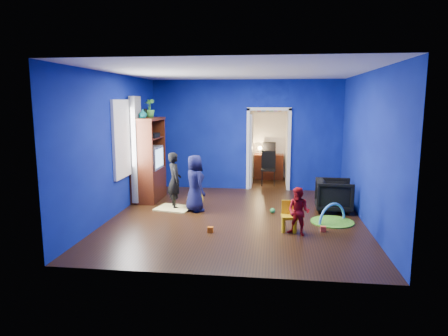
# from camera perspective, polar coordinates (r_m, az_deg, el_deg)

# --- Properties ---
(floor) EXTENTS (5.00, 5.50, 0.01)m
(floor) POSITION_cam_1_polar(r_m,az_deg,el_deg) (8.18, 1.72, -7.11)
(floor) COLOR black
(floor) RESTS_ON ground
(ceiling) EXTENTS (5.00, 5.50, 0.01)m
(ceiling) POSITION_cam_1_polar(r_m,az_deg,el_deg) (7.86, 1.82, 13.60)
(ceiling) COLOR white
(ceiling) RESTS_ON wall_back
(wall_back) EXTENTS (5.00, 0.02, 2.90)m
(wall_back) POSITION_cam_1_polar(r_m,az_deg,el_deg) (10.62, 3.15, 4.70)
(wall_back) COLOR navy
(wall_back) RESTS_ON floor
(wall_front) EXTENTS (5.00, 0.02, 2.90)m
(wall_front) POSITION_cam_1_polar(r_m,az_deg,el_deg) (5.18, -1.06, -0.37)
(wall_front) COLOR navy
(wall_front) RESTS_ON floor
(wall_left) EXTENTS (0.02, 5.50, 2.90)m
(wall_left) POSITION_cam_1_polar(r_m,az_deg,el_deg) (8.49, -15.30, 3.17)
(wall_left) COLOR navy
(wall_left) RESTS_ON floor
(wall_right) EXTENTS (0.02, 5.50, 2.90)m
(wall_right) POSITION_cam_1_polar(r_m,az_deg,el_deg) (8.05, 19.79, 2.61)
(wall_right) COLOR navy
(wall_right) RESTS_ON floor
(alcove) EXTENTS (1.00, 1.75, 2.50)m
(alcove) POSITION_cam_1_polar(r_m,az_deg,el_deg) (11.48, 6.44, 4.01)
(alcove) COLOR silver
(alcove) RESTS_ON floor
(armchair) EXTENTS (0.80, 0.77, 0.69)m
(armchair) POSITION_cam_1_polar(r_m,az_deg,el_deg) (8.89, 15.46, -3.78)
(armchair) COLOR black
(armchair) RESTS_ON floor
(child_black) EXTENTS (0.47, 0.54, 1.24)m
(child_black) POSITION_cam_1_polar(r_m,az_deg,el_deg) (8.84, -7.08, -1.77)
(child_black) COLOR black
(child_black) RESTS_ON floor
(child_navy) EXTENTS (0.67, 0.71, 1.22)m
(child_navy) POSITION_cam_1_polar(r_m,az_deg,el_deg) (8.54, -4.18, -2.20)
(child_navy) COLOR #0F193A
(child_navy) RESTS_ON floor
(toddler_red) EXTENTS (0.52, 0.48, 0.86)m
(toddler_red) POSITION_cam_1_polar(r_m,az_deg,el_deg) (7.16, 10.61, -6.14)
(toddler_red) COLOR red
(toddler_red) RESTS_ON floor
(vase) EXTENTS (0.23, 0.23, 0.20)m
(vase) POSITION_cam_1_polar(r_m,az_deg,el_deg) (9.26, -11.54, 7.60)
(vase) COLOR #0D576D
(vase) RESTS_ON tv_armoire
(potted_plant) EXTENTS (0.26, 0.26, 0.44)m
(potted_plant) POSITION_cam_1_polar(r_m,az_deg,el_deg) (9.75, -10.58, 8.41)
(potted_plant) COLOR #3B8C33
(potted_plant) RESTS_ON tv_armoire
(tv_armoire) EXTENTS (0.58, 1.14, 1.96)m
(tv_armoire) POSITION_cam_1_polar(r_m,az_deg,el_deg) (9.63, -10.76, 1.23)
(tv_armoire) COLOR #3C170A
(tv_armoire) RESTS_ON floor
(crt_tv) EXTENTS (0.46, 0.70, 0.54)m
(crt_tv) POSITION_cam_1_polar(r_m,az_deg,el_deg) (9.62, -10.54, 1.47)
(crt_tv) COLOR silver
(crt_tv) RESTS_ON tv_armoire
(yellow_blanket) EXTENTS (0.86, 0.75, 0.03)m
(yellow_blanket) POSITION_cam_1_polar(r_m,az_deg,el_deg) (8.89, -7.15, -5.72)
(yellow_blanket) COLOR #F2E07A
(yellow_blanket) RESTS_ON floor
(hopper_ball) EXTENTS (0.37, 0.37, 0.37)m
(hopper_ball) POSITION_cam_1_polar(r_m,az_deg,el_deg) (8.88, -4.15, -4.53)
(hopper_ball) COLOR yellow
(hopper_ball) RESTS_ON floor
(kid_chair) EXTENTS (0.30, 0.30, 0.50)m
(kid_chair) POSITION_cam_1_polar(r_m,az_deg,el_deg) (7.39, 9.30, -7.04)
(kid_chair) COLOR yellow
(kid_chair) RESTS_ON floor
(play_mat) EXTENTS (0.83, 0.83, 0.02)m
(play_mat) POSITION_cam_1_polar(r_m,az_deg,el_deg) (8.15, 15.19, -7.42)
(play_mat) COLOR green
(play_mat) RESTS_ON floor
(toy_arch) EXTENTS (0.59, 0.53, 0.75)m
(toy_arch) POSITION_cam_1_polar(r_m,az_deg,el_deg) (8.15, 15.19, -7.36)
(toy_arch) COLOR #3F8CD8
(toy_arch) RESTS_ON floor
(window_left) EXTENTS (0.03, 0.95, 1.55)m
(window_left) POSITION_cam_1_polar(r_m,az_deg,el_deg) (8.80, -14.38, 4.07)
(window_left) COLOR white
(window_left) RESTS_ON wall_left
(curtain) EXTENTS (0.14, 0.42, 2.40)m
(curtain) POSITION_cam_1_polar(r_m,az_deg,el_deg) (9.30, -12.41, 2.57)
(curtain) COLOR slate
(curtain) RESTS_ON floor
(doorway) EXTENTS (1.16, 0.10, 2.10)m
(doorway) POSITION_cam_1_polar(r_m,az_deg,el_deg) (10.63, 6.36, 2.49)
(doorway) COLOR white
(doorway) RESTS_ON floor
(study_desk) EXTENTS (0.88, 0.44, 0.75)m
(study_desk) POSITION_cam_1_polar(r_m,az_deg,el_deg) (12.23, 6.41, 0.21)
(study_desk) COLOR #3D140A
(study_desk) RESTS_ON floor
(desk_monitor) EXTENTS (0.40, 0.05, 0.32)m
(desk_monitor) POSITION_cam_1_polar(r_m,az_deg,el_deg) (12.27, 6.46, 2.95)
(desk_monitor) COLOR black
(desk_monitor) RESTS_ON study_desk
(desk_lamp) EXTENTS (0.14, 0.14, 0.14)m
(desk_lamp) POSITION_cam_1_polar(r_m,az_deg,el_deg) (12.21, 5.14, 2.85)
(desk_lamp) COLOR #FFD88C
(desk_lamp) RESTS_ON study_desk
(folding_chair) EXTENTS (0.40, 0.40, 0.92)m
(folding_chair) POSITION_cam_1_polar(r_m,az_deg,el_deg) (11.26, 6.35, -0.15)
(folding_chair) COLOR black
(folding_chair) RESTS_ON floor
(book_shelf) EXTENTS (0.88, 0.24, 0.04)m
(book_shelf) POSITION_cam_1_polar(r_m,az_deg,el_deg) (12.18, 6.56, 7.95)
(book_shelf) COLOR white
(book_shelf) RESTS_ON study_desk
(toy_0) EXTENTS (0.10, 0.08, 0.10)m
(toy_0) POSITION_cam_1_polar(r_m,az_deg,el_deg) (7.55, 13.98, -8.44)
(toy_0) COLOR #F24728
(toy_0) RESTS_ON floor
(toy_1) EXTENTS (0.11, 0.11, 0.11)m
(toy_1) POSITION_cam_1_polar(r_m,az_deg,el_deg) (9.02, 16.10, -5.54)
(toy_1) COLOR blue
(toy_1) RESTS_ON floor
(toy_2) EXTENTS (0.10, 0.08, 0.10)m
(toy_2) POSITION_cam_1_polar(r_m,az_deg,el_deg) (7.29, -1.95, -8.79)
(toy_2) COLOR orange
(toy_2) RESTS_ON floor
(toy_3) EXTENTS (0.11, 0.11, 0.11)m
(toy_3) POSITION_cam_1_polar(r_m,az_deg,el_deg) (8.56, 6.95, -6.04)
(toy_3) COLOR green
(toy_3) RESTS_ON floor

